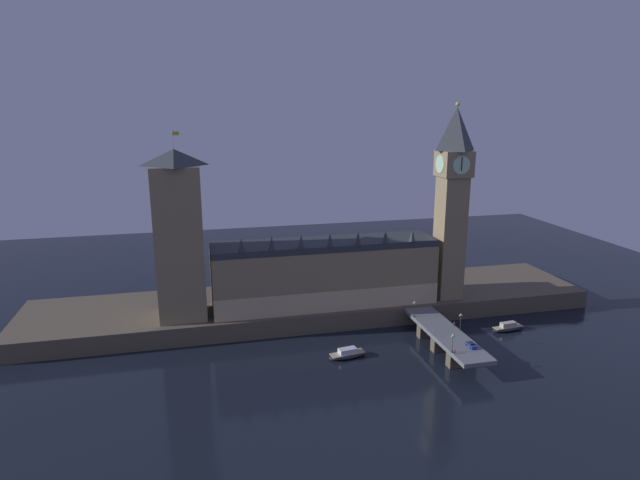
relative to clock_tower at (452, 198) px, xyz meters
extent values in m
plane|color=black|center=(-51.10, -26.29, -46.67)|extent=(400.00, 400.00, 0.00)
cube|color=brown|center=(-51.10, 12.71, -43.19)|extent=(220.00, 42.00, 6.96)
cube|color=#8E7A56|center=(-49.06, 3.81, -28.58)|extent=(84.19, 19.20, 22.25)
cube|color=#D5B989|center=(-49.06, -5.91, -35.71)|extent=(84.19, 0.20, 8.01)
cube|color=#2D3338|center=(-49.06, 3.81, -16.26)|extent=(84.19, 17.66, 2.40)
cone|color=#2D3338|center=(-80.63, -4.35, -12.61)|extent=(2.40, 2.40, 4.90)
cone|color=#2D3338|center=(-70.11, -4.35, -12.61)|extent=(2.40, 2.40, 4.90)
cone|color=#2D3338|center=(-59.58, -4.35, -12.61)|extent=(2.40, 2.40, 4.90)
cone|color=#2D3338|center=(-49.06, -4.35, -12.61)|extent=(2.40, 2.40, 4.90)
cone|color=#2D3338|center=(-38.53, -4.35, -12.61)|extent=(2.40, 2.40, 4.90)
cone|color=#2D3338|center=(-28.01, -4.35, -12.61)|extent=(2.40, 2.40, 4.90)
cone|color=#2D3338|center=(-17.49, -4.35, -12.61)|extent=(2.40, 2.40, 4.90)
cube|color=#8E7A56|center=(0.00, 0.00, -15.77)|extent=(9.58, 9.58, 47.88)
cube|color=#8E7A56|center=(0.00, 0.00, 12.97)|extent=(11.31, 11.31, 9.59)
cylinder|color=#B7E5B7|center=(0.00, -5.78, 12.97)|extent=(6.71, 0.25, 6.71)
cylinder|color=#B7E5B7|center=(0.00, 5.78, 12.97)|extent=(6.71, 0.25, 6.71)
cylinder|color=#B7E5B7|center=(5.78, 0.00, 12.97)|extent=(0.25, 6.71, 6.71)
cylinder|color=#B7E5B7|center=(-5.78, 0.00, 12.97)|extent=(0.25, 6.71, 6.71)
cube|color=black|center=(0.00, -5.96, 13.47)|extent=(0.36, 0.10, 5.04)
pyramid|color=#2D3338|center=(0.00, 0.00, 25.76)|extent=(11.31, 11.31, 16.00)
sphere|color=gold|center=(0.00, 0.00, 34.56)|extent=(1.60, 1.60, 1.60)
cube|color=#8E7A56|center=(-101.42, 3.30, -12.61)|extent=(16.18, 16.18, 54.21)
pyramid|color=#2D3338|center=(-101.42, 3.30, 17.24)|extent=(16.51, 16.51, 5.49)
cylinder|color=#99999E|center=(-101.42, 3.30, 22.98)|extent=(0.24, 0.24, 6.00)
cube|color=gold|center=(-100.32, 3.30, 25.08)|extent=(2.00, 0.08, 1.20)
cube|color=slate|center=(-15.59, -31.29, -40.64)|extent=(10.94, 46.00, 1.40)
cube|color=brown|center=(-15.59, -42.79, -44.00)|extent=(9.30, 3.20, 5.33)
cube|color=brown|center=(-15.59, -31.29, -44.00)|extent=(9.30, 3.20, 5.33)
cube|color=brown|center=(-15.59, -19.79, -44.00)|extent=(9.30, 3.20, 5.33)
cube|color=navy|center=(-13.18, -44.02, -39.31)|extent=(1.88, 4.31, 0.90)
cube|color=black|center=(-13.18, -44.02, -38.64)|extent=(1.54, 1.94, 0.45)
cylinder|color=black|center=(-12.29, -45.36, -39.62)|extent=(0.22, 0.64, 0.64)
cylinder|color=black|center=(-14.07, -45.36, -39.62)|extent=(0.22, 0.64, 0.64)
cylinder|color=black|center=(-12.29, -42.68, -39.62)|extent=(0.22, 0.64, 0.64)
cylinder|color=black|center=(-14.07, -42.68, -39.62)|extent=(0.22, 0.64, 0.64)
cylinder|color=black|center=(-20.40, -47.01, -39.56)|extent=(0.28, 0.28, 0.76)
cylinder|color=maroon|center=(-20.40, -47.01, -38.87)|extent=(0.38, 0.38, 0.63)
sphere|color=tan|center=(-20.40, -47.01, -38.45)|extent=(0.21, 0.21, 0.21)
cylinder|color=black|center=(-10.77, -27.85, -39.56)|extent=(0.28, 0.28, 0.76)
cylinder|color=maroon|center=(-10.77, -27.85, -38.85)|extent=(0.38, 0.38, 0.64)
sphere|color=tan|center=(-10.77, -27.85, -38.43)|extent=(0.21, 0.21, 0.21)
cylinder|color=#2D3333|center=(-20.80, -46.01, -39.69)|extent=(0.56, 0.56, 0.50)
cylinder|color=#2D3333|center=(-20.80, -46.01, -37.12)|extent=(0.18, 0.18, 4.63)
sphere|color=#F9E5A3|center=(-20.80, -46.01, -34.26)|extent=(0.60, 0.60, 0.60)
sphere|color=#F9E5A3|center=(-21.25, -46.01, -34.61)|extent=(0.44, 0.44, 0.44)
sphere|color=#F9E5A3|center=(-20.35, -46.01, -34.61)|extent=(0.44, 0.44, 0.44)
cylinder|color=#2D3333|center=(-10.37, -31.29, -39.69)|extent=(0.56, 0.56, 0.50)
cylinder|color=#2D3333|center=(-10.37, -31.29, -37.13)|extent=(0.18, 0.18, 4.63)
sphere|color=#F9E5A3|center=(-10.37, -31.29, -34.26)|extent=(0.60, 0.60, 0.60)
sphere|color=#F9E5A3|center=(-10.82, -31.29, -34.61)|extent=(0.44, 0.44, 0.44)
sphere|color=#F9E5A3|center=(-9.92, -31.29, -34.61)|extent=(0.44, 0.44, 0.44)
cylinder|color=#2D3333|center=(-20.80, -16.57, -39.69)|extent=(0.56, 0.56, 0.50)
cylinder|color=#2D3333|center=(-20.80, -16.57, -37.17)|extent=(0.18, 0.18, 4.54)
sphere|color=#F9E5A3|center=(-20.80, -16.57, -34.35)|extent=(0.60, 0.60, 0.60)
sphere|color=#F9E5A3|center=(-21.25, -16.57, -34.70)|extent=(0.44, 0.44, 0.44)
sphere|color=#F9E5A3|center=(-20.35, -16.57, -34.70)|extent=(0.44, 0.44, 0.44)
ellipsoid|color=#28282D|center=(-49.32, -28.85, -45.87)|extent=(13.73, 6.52, 1.60)
cube|color=tan|center=(-49.32, -28.85, -45.15)|extent=(12.02, 5.38, 0.24)
cube|color=silver|center=(-49.32, -28.85, -44.23)|extent=(6.30, 3.70, 1.60)
ellipsoid|color=#28282D|center=(14.32, -21.94, -45.84)|extent=(13.28, 4.73, 1.66)
cube|color=tan|center=(14.32, -21.94, -45.09)|extent=(11.66, 3.87, 0.24)
cube|color=#B7B2A8|center=(14.32, -21.94, -44.14)|extent=(6.03, 2.73, 1.66)
camera|label=1|loc=(-95.73, -183.80, 33.82)|focal=30.00mm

